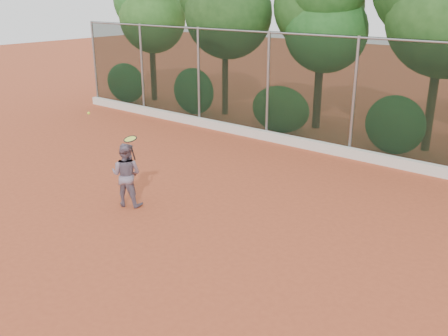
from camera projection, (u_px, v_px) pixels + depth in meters
The scene contains 7 objects.
ground at pixel (192, 241), 9.87m from camera, with size 80.00×80.00×0.00m, color #B04A29.
concrete_curb at pixel (347, 152), 14.83m from camera, with size 24.00×0.20×0.30m, color silver.
tennis_player at pixel (126, 175), 11.29m from camera, with size 0.72×0.56×1.48m, color slate.
chainlink_fence at pixel (354, 94), 14.39m from camera, with size 24.09×0.09×3.50m.
foliage_backdrop at pixel (373, 0), 15.32m from camera, with size 23.70×3.63×7.55m.
tennis_racket at pixel (131, 141), 10.63m from camera, with size 0.30×0.30×0.55m.
tennis_ball_in_flight at pixel (89, 113), 12.23m from camera, with size 0.07×0.07×0.07m.
Camera 1 is at (6.02, -6.48, 4.64)m, focal length 40.00 mm.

